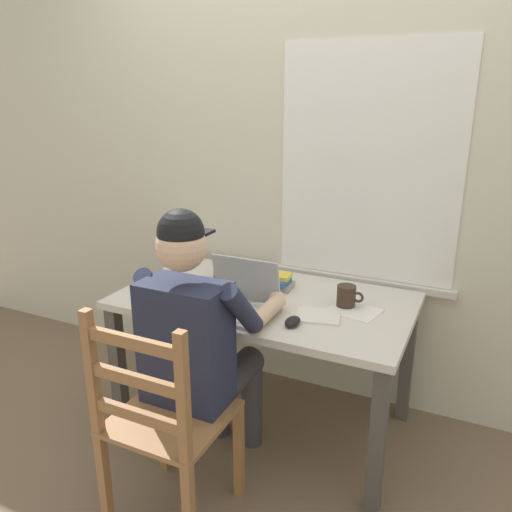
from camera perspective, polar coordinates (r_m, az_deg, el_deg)
ground_plane at (r=2.77m, az=0.92°, el=-18.26°), size 8.00×8.00×0.00m
back_wall at (r=2.70m, az=5.42°, el=10.62°), size 6.00×0.08×2.60m
desk at (r=2.46m, az=0.99°, el=-6.60°), size 1.39×0.79×0.70m
seated_person at (r=2.09m, az=-6.34°, el=-9.26°), size 0.50×0.60×1.25m
wooden_chair at (r=2.01m, az=-10.50°, el=-18.14°), size 0.42×0.42×0.94m
laptop at (r=2.26m, az=-2.07°, el=-5.00°), size 0.33×0.28×0.23m
computer_mouse at (r=2.14m, az=4.18°, el=-7.43°), size 0.06×0.10×0.03m
coffee_mug_white at (r=2.40m, az=-10.63°, el=-3.97°), size 0.12×0.08×0.10m
coffee_mug_dark at (r=2.66m, az=-3.91°, el=-1.59°), size 0.12×0.08×0.10m
coffee_mug_spare at (r=2.34m, az=10.25°, el=-4.54°), size 0.12×0.09×0.10m
book_stack_main at (r=2.53m, az=1.81°, el=-2.84°), size 0.21×0.14×0.08m
paper_pile_near_laptop at (r=2.23m, az=7.08°, el=-6.77°), size 0.22×0.20×0.01m
paper_pile_back_corner at (r=2.44m, az=-1.91°, el=-4.43°), size 0.26×0.23×0.01m
paper_pile_side at (r=2.32m, az=11.07°, el=-6.11°), size 0.25×0.22×0.01m
landscape_photo_print at (r=2.56m, az=-7.08°, el=-3.56°), size 0.14×0.11×0.00m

